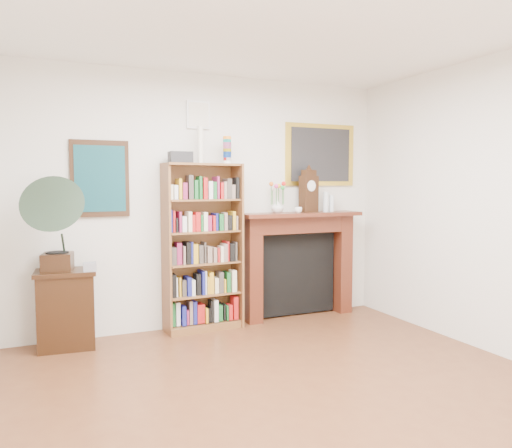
{
  "coord_description": "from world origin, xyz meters",
  "views": [
    {
      "loc": [
        -1.66,
        -2.83,
        1.6
      ],
      "look_at": [
        0.3,
        1.6,
        1.21
      ],
      "focal_mm": 35.0,
      "sensor_mm": 36.0,
      "label": 1
    }
  ],
  "objects_px": {
    "fireplace": "(298,255)",
    "bookshelf": "(203,238)",
    "teacup": "(298,210)",
    "flower_vase": "(277,207)",
    "bottle_right": "(332,203)",
    "mantel_clock": "(309,192)",
    "cd_stack": "(90,267)",
    "gramophone": "(57,219)",
    "bottle_left": "(326,202)",
    "side_cabinet": "(67,309)"
  },
  "relations": [
    {
      "from": "fireplace",
      "to": "bottle_left",
      "type": "bearing_deg",
      "value": -6.67
    },
    {
      "from": "fireplace",
      "to": "cd_stack",
      "type": "bearing_deg",
      "value": -174.5
    },
    {
      "from": "cd_stack",
      "to": "bottle_right",
      "type": "height_order",
      "value": "bottle_right"
    },
    {
      "from": "teacup",
      "to": "flower_vase",
      "type": "bearing_deg",
      "value": 155.27
    },
    {
      "from": "mantel_clock",
      "to": "bottle_left",
      "type": "xyz_separation_m",
      "value": [
        0.24,
        0.01,
        -0.12
      ]
    },
    {
      "from": "cd_stack",
      "to": "teacup",
      "type": "bearing_deg",
      "value": 2.98
    },
    {
      "from": "cd_stack",
      "to": "teacup",
      "type": "distance_m",
      "value": 2.39
    },
    {
      "from": "bookshelf",
      "to": "mantel_clock",
      "type": "height_order",
      "value": "bookshelf"
    },
    {
      "from": "bottle_right",
      "to": "teacup",
      "type": "bearing_deg",
      "value": -168.97
    },
    {
      "from": "mantel_clock",
      "to": "bottle_right",
      "type": "height_order",
      "value": "mantel_clock"
    },
    {
      "from": "fireplace",
      "to": "flower_vase",
      "type": "height_order",
      "value": "flower_vase"
    },
    {
      "from": "bookshelf",
      "to": "fireplace",
      "type": "bearing_deg",
      "value": -1.04
    },
    {
      "from": "side_cabinet",
      "to": "gramophone",
      "type": "relative_size",
      "value": 0.85
    },
    {
      "from": "teacup",
      "to": "bottle_left",
      "type": "relative_size",
      "value": 0.37
    },
    {
      "from": "bottle_left",
      "to": "bottle_right",
      "type": "height_order",
      "value": "bottle_left"
    },
    {
      "from": "side_cabinet",
      "to": "gramophone",
      "type": "xyz_separation_m",
      "value": [
        -0.07,
        -0.14,
        0.89
      ]
    },
    {
      "from": "mantel_clock",
      "to": "bottle_right",
      "type": "xyz_separation_m",
      "value": [
        0.33,
        0.02,
        -0.14
      ]
    },
    {
      "from": "flower_vase",
      "to": "bookshelf",
      "type": "bearing_deg",
      "value": -177.99
    },
    {
      "from": "bottle_right",
      "to": "fireplace",
      "type": "bearing_deg",
      "value": 176.15
    },
    {
      "from": "bookshelf",
      "to": "gramophone",
      "type": "xyz_separation_m",
      "value": [
        -1.48,
        -0.19,
        0.26
      ]
    },
    {
      "from": "mantel_clock",
      "to": "side_cabinet",
      "type": "bearing_deg",
      "value": 168.76
    },
    {
      "from": "side_cabinet",
      "to": "teacup",
      "type": "xyz_separation_m",
      "value": [
        2.55,
        -0.02,
        0.91
      ]
    },
    {
      "from": "cd_stack",
      "to": "teacup",
      "type": "relative_size",
      "value": 1.37
    },
    {
      "from": "fireplace",
      "to": "bottle_right",
      "type": "distance_m",
      "value": 0.75
    },
    {
      "from": "fireplace",
      "to": "bookshelf",
      "type": "bearing_deg",
      "value": -177.59
    },
    {
      "from": "teacup",
      "to": "bookshelf",
      "type": "bearing_deg",
      "value": 176.51
    },
    {
      "from": "flower_vase",
      "to": "bottle_left",
      "type": "distance_m",
      "value": 0.65
    },
    {
      "from": "gramophone",
      "to": "flower_vase",
      "type": "bearing_deg",
      "value": 16.33
    },
    {
      "from": "teacup",
      "to": "side_cabinet",
      "type": "bearing_deg",
      "value": 179.66
    },
    {
      "from": "flower_vase",
      "to": "bottle_left",
      "type": "xyz_separation_m",
      "value": [
        0.65,
        -0.01,
        0.05
      ]
    },
    {
      "from": "fireplace",
      "to": "bottle_left",
      "type": "relative_size",
      "value": 6.23
    },
    {
      "from": "gramophone",
      "to": "teacup",
      "type": "height_order",
      "value": "gramophone"
    },
    {
      "from": "teacup",
      "to": "bottle_right",
      "type": "bearing_deg",
      "value": 11.03
    },
    {
      "from": "bottle_right",
      "to": "flower_vase",
      "type": "bearing_deg",
      "value": 179.93
    },
    {
      "from": "cd_stack",
      "to": "teacup",
      "type": "height_order",
      "value": "teacup"
    },
    {
      "from": "mantel_clock",
      "to": "bottle_left",
      "type": "bearing_deg",
      "value": -10.46
    },
    {
      "from": "teacup",
      "to": "bottle_right",
      "type": "relative_size",
      "value": 0.44
    },
    {
      "from": "flower_vase",
      "to": "side_cabinet",
      "type": "bearing_deg",
      "value": -177.87
    },
    {
      "from": "gramophone",
      "to": "bookshelf",
      "type": "bearing_deg",
      "value": 18.4
    },
    {
      "from": "flower_vase",
      "to": "bottle_right",
      "type": "bearing_deg",
      "value": -0.07
    },
    {
      "from": "teacup",
      "to": "bottle_right",
      "type": "xyz_separation_m",
      "value": [
        0.52,
        0.1,
        0.07
      ]
    },
    {
      "from": "side_cabinet",
      "to": "mantel_clock",
      "type": "distance_m",
      "value": 2.95
    },
    {
      "from": "bookshelf",
      "to": "bottle_right",
      "type": "xyz_separation_m",
      "value": [
        1.65,
        0.03,
        0.35
      ]
    },
    {
      "from": "fireplace",
      "to": "gramophone",
      "type": "xyz_separation_m",
      "value": [
        -2.69,
        -0.25,
        0.53
      ]
    },
    {
      "from": "bookshelf",
      "to": "teacup",
      "type": "relative_size",
      "value": 23.86
    },
    {
      "from": "fireplace",
      "to": "mantel_clock",
      "type": "bearing_deg",
      "value": -24.18
    },
    {
      "from": "mantel_clock",
      "to": "gramophone",
      "type": "bearing_deg",
      "value": 171.57
    },
    {
      "from": "fireplace",
      "to": "teacup",
      "type": "relative_size",
      "value": 17.06
    },
    {
      "from": "fireplace",
      "to": "bottle_right",
      "type": "bearing_deg",
      "value": -4.32
    },
    {
      "from": "bookshelf",
      "to": "gramophone",
      "type": "height_order",
      "value": "bookshelf"
    }
  ]
}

